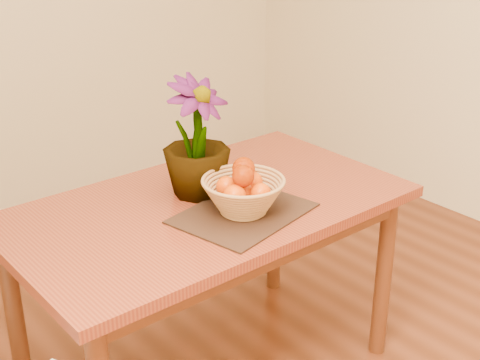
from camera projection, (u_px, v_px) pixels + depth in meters
table at (208, 224)px, 2.38m from camera, size 1.40×0.80×0.75m
placemat at (243, 213)px, 2.25m from camera, size 0.50×0.41×0.01m
wicker_basket at (243, 197)px, 2.23m from camera, size 0.28×0.28×0.12m
orange_pile at (243, 181)px, 2.21m from camera, size 0.19×0.19×0.14m
potted_plant at (196, 138)px, 2.32m from camera, size 0.28×0.28×0.43m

